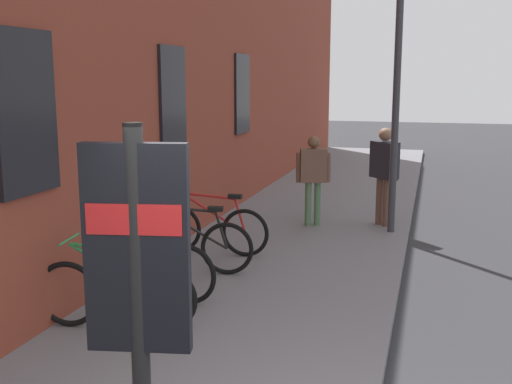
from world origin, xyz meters
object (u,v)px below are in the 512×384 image
(bicycle_mid_rack, at_px, (116,294))
(pedestrian_crossing_street, at_px, (313,171))
(pedestrian_near_bus, at_px, (384,166))
(bicycle_nearest_sign, at_px, (189,245))
(bicycle_by_door, at_px, (212,229))
(bicycle_under_window, at_px, (149,267))
(transit_info_sign, at_px, (138,277))
(street_lamp, at_px, (398,46))

(bicycle_mid_rack, height_order, pedestrian_crossing_street, pedestrian_crossing_street)
(pedestrian_crossing_street, distance_m, pedestrian_near_bus, 1.26)
(bicycle_nearest_sign, xyz_separation_m, bicycle_by_door, (0.94, 0.02, 0.00))
(bicycle_under_window, relative_size, pedestrian_crossing_street, 1.10)
(bicycle_mid_rack, bearing_deg, transit_info_sign, -148.40)
(bicycle_under_window, distance_m, bicycle_nearest_sign, 1.05)
(pedestrian_crossing_street, bearing_deg, pedestrian_near_bus, -73.07)
(bicycle_mid_rack, relative_size, pedestrian_near_bus, 1.01)
(bicycle_nearest_sign, distance_m, bicycle_by_door, 0.94)
(transit_info_sign, relative_size, street_lamp, 0.45)
(pedestrian_near_bus, bearing_deg, bicycle_mid_rack, 157.32)
(bicycle_nearest_sign, distance_m, pedestrian_near_bus, 4.25)
(pedestrian_crossing_street, bearing_deg, bicycle_by_door, 153.51)
(pedestrian_crossing_street, xyz_separation_m, street_lamp, (-0.08, -1.39, 2.14))
(bicycle_under_window, distance_m, pedestrian_near_bus, 5.19)
(bicycle_nearest_sign, distance_m, street_lamp, 4.80)
(bicycle_nearest_sign, bearing_deg, bicycle_under_window, 175.07)
(bicycle_nearest_sign, bearing_deg, transit_info_sign, -160.62)
(bicycle_nearest_sign, height_order, bicycle_by_door, same)
(bicycle_under_window, height_order, street_lamp, street_lamp)
(bicycle_mid_rack, height_order, pedestrian_near_bus, pedestrian_near_bus)
(bicycle_by_door, xyz_separation_m, pedestrian_near_bus, (2.58, -2.30, 0.68))
(bicycle_by_door, height_order, transit_info_sign, transit_info_sign)
(bicycle_by_door, bearing_deg, bicycle_mid_rack, -179.92)
(bicycle_under_window, bearing_deg, transit_info_sign, -154.48)
(bicycle_nearest_sign, xyz_separation_m, pedestrian_crossing_street, (3.15, -1.08, 0.59))
(bicycle_by_door, xyz_separation_m, pedestrian_crossing_street, (2.21, -1.10, 0.59))
(bicycle_under_window, relative_size, pedestrian_near_bus, 1.01)
(bicycle_under_window, xyz_separation_m, pedestrian_crossing_street, (4.20, -1.17, 0.59))
(bicycle_nearest_sign, height_order, street_lamp, street_lamp)
(bicycle_mid_rack, bearing_deg, bicycle_nearest_sign, -0.46)
(bicycle_by_door, bearing_deg, transit_info_sign, -163.46)
(pedestrian_crossing_street, height_order, street_lamp, street_lamp)
(bicycle_under_window, height_order, bicycle_nearest_sign, same)
(transit_info_sign, xyz_separation_m, pedestrian_near_bus, (8.22, -0.63, -0.53))
(bicycle_mid_rack, distance_m, transit_info_sign, 3.41)
(bicycle_mid_rack, xyz_separation_m, bicycle_by_door, (2.93, 0.00, 0.00))
(pedestrian_near_bus, bearing_deg, pedestrian_crossing_street, 106.93)
(bicycle_by_door, distance_m, pedestrian_crossing_street, 2.54)
(bicycle_mid_rack, height_order, street_lamp, street_lamp)
(street_lamp, bearing_deg, bicycle_mid_rack, 153.85)
(bicycle_nearest_sign, xyz_separation_m, street_lamp, (3.07, -2.47, 2.74))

